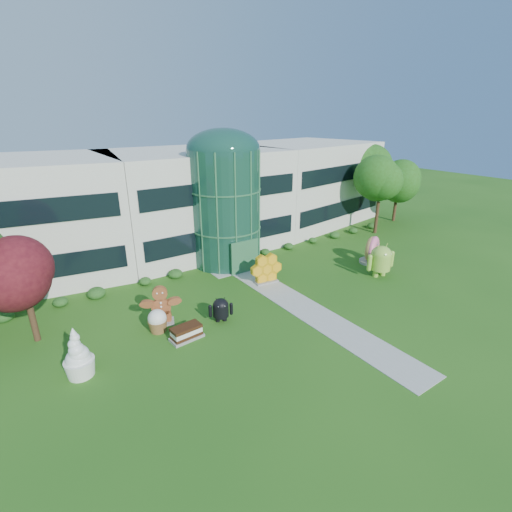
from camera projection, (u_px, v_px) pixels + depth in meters
ground at (319, 317)px, 24.27m from camera, size 140.00×140.00×0.00m
building at (195, 199)px, 36.44m from camera, size 46.00×15.00×9.30m
atrium at (225, 208)px, 31.74m from camera, size 6.00×6.00×9.80m
walkway at (299, 305)px, 25.80m from camera, size 2.40×20.00×0.04m
tree_red at (27, 294)px, 20.77m from camera, size 4.00×4.00×6.00m
trees_backdrop at (220, 214)px, 32.76m from camera, size 52.00×8.00×8.40m
android_green at (381, 259)px, 29.94m from camera, size 2.99×2.31×3.03m
android_black at (221, 308)px, 23.52m from camera, size 1.91×1.60×1.85m
donut at (372, 250)px, 32.70m from camera, size 2.67×2.05×2.50m
gingerbread at (161, 305)px, 23.15m from camera, size 3.03×2.02×2.61m
ice_cream_sandwich at (186, 332)px, 21.81m from camera, size 2.01×1.13×0.86m
honeycomb at (266, 270)px, 28.90m from camera, size 2.86×1.33×2.16m
froyo at (77, 353)px, 18.42m from camera, size 2.06×2.06×2.74m
cupcake at (157, 321)px, 22.48m from camera, size 1.37×1.37×1.46m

